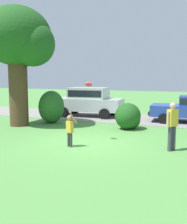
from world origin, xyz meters
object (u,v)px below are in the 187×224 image
(oak_tree_large, at_px, (20,42))
(parked_suv, at_px, (89,100))
(child_thrower, at_px, (70,128))
(frisbee, at_px, (89,84))
(adult_onlooker, at_px, (172,124))

(oak_tree_large, distance_m, parked_suv, 5.94)
(child_thrower, relative_size, frisbee, 4.19)
(oak_tree_large, bearing_deg, parked_suv, 66.00)
(parked_suv, distance_m, adult_onlooker, 9.15)
(child_thrower, xyz_separation_m, adult_onlooker, (3.62, 0.93, 0.27))
(parked_suv, relative_size, child_thrower, 3.74)
(child_thrower, distance_m, adult_onlooker, 3.75)
(parked_suv, xyz_separation_m, adult_onlooker, (6.23, -6.70, -0.09))
(adult_onlooker, bearing_deg, parked_suv, 132.93)
(parked_suv, bearing_deg, adult_onlooker, -47.07)
(child_thrower, xyz_separation_m, frisbee, (0.26, 1.18, 1.62))
(oak_tree_large, bearing_deg, adult_onlooker, -15.17)
(frisbee, distance_m, adult_onlooker, 3.63)
(oak_tree_large, xyz_separation_m, parked_suv, (1.99, 4.47, -3.37))
(frisbee, xyz_separation_m, adult_onlooker, (3.36, -0.25, -1.35))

